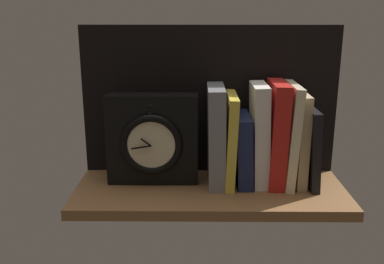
{
  "coord_description": "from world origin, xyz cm",
  "views": [
    {
      "loc": [
        -3.52,
        -101.01,
        43.08
      ],
      "look_at": [
        -4.52,
        3.91,
        13.13
      ],
      "focal_mm": 41.48,
      "sensor_mm": 36.0,
      "label": 1
    }
  ],
  "objects_px": {
    "book_yellow_seinlanguage": "(230,139)",
    "book_black_skeptic": "(309,145)",
    "framed_clock": "(152,140)",
    "book_navy_bierce": "(243,149)",
    "book_white_catcher": "(259,135)",
    "book_cream_twain": "(289,135)",
    "book_tan_shortstories": "(299,139)",
    "book_gray_chess": "(216,136)",
    "book_red_requiem": "(276,134)"
  },
  "relations": [
    {
      "from": "book_red_requiem",
      "to": "book_cream_twain",
      "type": "height_order",
      "value": "book_red_requiem"
    },
    {
      "from": "book_cream_twain",
      "to": "book_tan_shortstories",
      "type": "bearing_deg",
      "value": 0.0
    },
    {
      "from": "book_tan_shortstories",
      "to": "book_red_requiem",
      "type": "bearing_deg",
      "value": 180.0
    },
    {
      "from": "book_navy_bierce",
      "to": "framed_clock",
      "type": "xyz_separation_m",
      "value": [
        -0.22,
        -0.0,
        0.02
      ]
    },
    {
      "from": "book_cream_twain",
      "to": "book_tan_shortstories",
      "type": "distance_m",
      "value": 0.03
    },
    {
      "from": "book_gray_chess",
      "to": "book_black_skeptic",
      "type": "distance_m",
      "value": 0.23
    },
    {
      "from": "book_black_skeptic",
      "to": "book_gray_chess",
      "type": "bearing_deg",
      "value": 180.0
    },
    {
      "from": "book_gray_chess",
      "to": "book_white_catcher",
      "type": "distance_m",
      "value": 0.11
    },
    {
      "from": "book_red_requiem",
      "to": "book_black_skeptic",
      "type": "bearing_deg",
      "value": 0.0
    },
    {
      "from": "book_cream_twain",
      "to": "book_black_skeptic",
      "type": "xyz_separation_m",
      "value": [
        0.05,
        0.0,
        -0.03
      ]
    },
    {
      "from": "book_yellow_seinlanguage",
      "to": "book_cream_twain",
      "type": "bearing_deg",
      "value": 0.0
    },
    {
      "from": "book_red_requiem",
      "to": "book_cream_twain",
      "type": "xyz_separation_m",
      "value": [
        0.03,
        0.0,
        -0.0
      ]
    },
    {
      "from": "book_white_catcher",
      "to": "book_black_skeptic",
      "type": "bearing_deg",
      "value": 0.0
    },
    {
      "from": "book_gray_chess",
      "to": "book_red_requiem",
      "type": "height_order",
      "value": "book_red_requiem"
    },
    {
      "from": "book_red_requiem",
      "to": "book_navy_bierce",
      "type": "bearing_deg",
      "value": 180.0
    },
    {
      "from": "book_red_requiem",
      "to": "book_cream_twain",
      "type": "distance_m",
      "value": 0.03
    },
    {
      "from": "framed_clock",
      "to": "book_cream_twain",
      "type": "bearing_deg",
      "value": 0.51
    },
    {
      "from": "book_gray_chess",
      "to": "book_cream_twain",
      "type": "bearing_deg",
      "value": 0.0
    },
    {
      "from": "book_yellow_seinlanguage",
      "to": "book_red_requiem",
      "type": "bearing_deg",
      "value": 0.0
    },
    {
      "from": "book_tan_shortstories",
      "to": "book_black_skeptic",
      "type": "relative_size",
      "value": 1.18
    },
    {
      "from": "book_navy_bierce",
      "to": "book_white_catcher",
      "type": "height_order",
      "value": "book_white_catcher"
    },
    {
      "from": "book_gray_chess",
      "to": "book_red_requiem",
      "type": "distance_m",
      "value": 0.15
    },
    {
      "from": "book_navy_bierce",
      "to": "book_white_catcher",
      "type": "relative_size",
      "value": 0.7
    },
    {
      "from": "book_gray_chess",
      "to": "book_tan_shortstories",
      "type": "xyz_separation_m",
      "value": [
        0.21,
        0.0,
        -0.01
      ]
    },
    {
      "from": "book_black_skeptic",
      "to": "book_white_catcher",
      "type": "bearing_deg",
      "value": 180.0
    },
    {
      "from": "book_red_requiem",
      "to": "book_black_skeptic",
      "type": "height_order",
      "value": "book_red_requiem"
    },
    {
      "from": "book_gray_chess",
      "to": "book_navy_bierce",
      "type": "relative_size",
      "value": 1.41
    },
    {
      "from": "book_yellow_seinlanguage",
      "to": "book_tan_shortstories",
      "type": "distance_m",
      "value": 0.17
    },
    {
      "from": "book_gray_chess",
      "to": "book_tan_shortstories",
      "type": "bearing_deg",
      "value": 0.0
    },
    {
      "from": "book_navy_bierce",
      "to": "book_cream_twain",
      "type": "relative_size",
      "value": 0.69
    },
    {
      "from": "book_gray_chess",
      "to": "book_tan_shortstories",
      "type": "height_order",
      "value": "book_gray_chess"
    },
    {
      "from": "book_red_requiem",
      "to": "book_tan_shortstories",
      "type": "bearing_deg",
      "value": 0.0
    },
    {
      "from": "book_black_skeptic",
      "to": "framed_clock",
      "type": "xyz_separation_m",
      "value": [
        -0.39,
        -0.0,
        0.01
      ]
    },
    {
      "from": "book_tan_shortstories",
      "to": "book_gray_chess",
      "type": "bearing_deg",
      "value": 180.0
    },
    {
      "from": "book_navy_bierce",
      "to": "framed_clock",
      "type": "bearing_deg",
      "value": -179.23
    },
    {
      "from": "book_yellow_seinlanguage",
      "to": "framed_clock",
      "type": "height_order",
      "value": "same"
    },
    {
      "from": "book_yellow_seinlanguage",
      "to": "book_red_requiem",
      "type": "distance_m",
      "value": 0.11
    },
    {
      "from": "book_yellow_seinlanguage",
      "to": "book_navy_bierce",
      "type": "height_order",
      "value": "book_yellow_seinlanguage"
    },
    {
      "from": "book_gray_chess",
      "to": "book_white_catcher",
      "type": "bearing_deg",
      "value": 0.0
    },
    {
      "from": "book_white_catcher",
      "to": "book_black_skeptic",
      "type": "xyz_separation_m",
      "value": [
        0.12,
        0.0,
        -0.03
      ]
    },
    {
      "from": "book_yellow_seinlanguage",
      "to": "book_navy_bierce",
      "type": "xyz_separation_m",
      "value": [
        0.03,
        0.0,
        -0.03
      ]
    },
    {
      "from": "book_white_catcher",
      "to": "book_black_skeptic",
      "type": "height_order",
      "value": "book_white_catcher"
    },
    {
      "from": "book_yellow_seinlanguage",
      "to": "book_gray_chess",
      "type": "bearing_deg",
      "value": 180.0
    },
    {
      "from": "book_tan_shortstories",
      "to": "book_black_skeptic",
      "type": "bearing_deg",
      "value": 0.0
    },
    {
      "from": "book_tan_shortstories",
      "to": "book_black_skeptic",
      "type": "distance_m",
      "value": 0.03
    },
    {
      "from": "book_navy_bierce",
      "to": "book_white_catcher",
      "type": "xyz_separation_m",
      "value": [
        0.04,
        0.0,
        0.04
      ]
    },
    {
      "from": "book_black_skeptic",
      "to": "book_cream_twain",
      "type": "bearing_deg",
      "value": 180.0
    },
    {
      "from": "framed_clock",
      "to": "book_tan_shortstories",
      "type": "bearing_deg",
      "value": 0.48
    },
    {
      "from": "book_yellow_seinlanguage",
      "to": "book_black_skeptic",
      "type": "distance_m",
      "value": 0.2
    },
    {
      "from": "book_red_requiem",
      "to": "book_tan_shortstories",
      "type": "height_order",
      "value": "book_red_requiem"
    }
  ]
}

